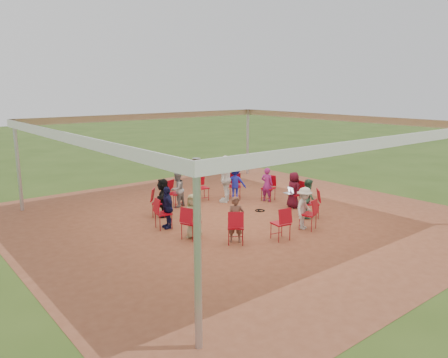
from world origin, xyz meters
TOP-DOWN VIEW (x-y plane):
  - ground at (0.00, 0.00)m, footprint 80.00×80.00m
  - dirt_patch at (0.00, 0.00)m, footprint 13.00×13.00m
  - tent at (0.00, 0.00)m, footprint 10.33×10.33m
  - chair_0 at (2.35, -0.42)m, footprint 0.51×0.49m
  - chair_1 at (2.24, 0.81)m, footprint 0.56×0.54m
  - chair_2 at (1.54, 1.82)m, footprint 0.60×0.61m
  - chair_3 at (0.42, 2.35)m, footprint 0.49×0.51m
  - chair_4 at (-0.81, 2.24)m, footprint 0.54×0.56m
  - chair_5 at (-1.82, 1.54)m, footprint 0.61×0.60m
  - chair_6 at (-2.35, 0.42)m, footprint 0.51×0.49m
  - chair_7 at (-2.24, -0.81)m, footprint 0.56×0.54m
  - chair_8 at (-1.54, -1.82)m, footprint 0.60×0.61m
  - chair_9 at (-0.42, -2.35)m, footprint 0.49×0.51m
  - chair_10 at (0.81, -2.24)m, footprint 0.54×0.56m
  - chair_11 at (1.82, -1.54)m, footprint 0.61×0.60m
  - person_seated_0 at (2.23, -0.40)m, footprint 0.43×0.64m
  - person_seated_1 at (2.13, 0.77)m, footprint 0.43×0.52m
  - person_seated_2 at (1.46, 1.73)m, footprint 0.85×0.81m
  - person_seated_3 at (-0.77, 2.13)m, footprint 0.67×0.52m
  - person_seated_4 at (-1.73, 1.46)m, footprint 1.05×1.14m
  - person_seated_5 at (-2.23, 0.40)m, footprint 0.49×0.77m
  - person_seated_6 at (-2.13, -0.77)m, footprint 0.52×0.67m
  - person_seated_7 at (-1.46, -1.73)m, footprint 0.53×0.51m
  - person_seated_8 at (0.77, -2.13)m, footprint 0.87×0.63m
  - person_seated_9 at (1.73, -1.46)m, footprint 0.64×0.67m
  - standing_person at (0.94, 1.63)m, footprint 1.08×0.99m
  - cable_coil at (1.07, -0.01)m, footprint 0.39×0.39m
  - laptop at (2.07, -0.37)m, footprint 0.30×0.35m

SIDE VIEW (x-z plane):
  - ground at x=0.00m, z-range 0.00..0.00m
  - dirt_patch at x=0.00m, z-range 0.01..0.01m
  - cable_coil at x=1.07m, z-range 0.01..0.03m
  - chair_0 at x=2.35m, z-range 0.00..0.90m
  - chair_1 at x=2.24m, z-range 0.00..0.90m
  - chair_2 at x=1.54m, z-range 0.00..0.90m
  - chair_3 at x=0.42m, z-range 0.00..0.90m
  - chair_4 at x=-0.81m, z-range 0.00..0.90m
  - chair_5 at x=-1.82m, z-range 0.00..0.90m
  - chair_6 at x=-2.35m, z-range 0.00..0.90m
  - chair_7 at x=-2.24m, z-range 0.00..0.90m
  - chair_8 at x=-1.54m, z-range 0.00..0.90m
  - chair_9 at x=-0.42m, z-range 0.00..0.90m
  - chair_10 at x=0.81m, z-range 0.00..0.90m
  - chair_11 at x=1.82m, z-range 0.00..0.90m
  - laptop at x=2.07m, z-range 0.47..0.69m
  - person_seated_0 at x=2.23m, z-range 0.01..1.22m
  - person_seated_1 at x=2.13m, z-range 0.01..1.22m
  - person_seated_2 at x=1.46m, z-range 0.01..1.22m
  - person_seated_3 at x=-0.77m, z-range 0.01..1.22m
  - person_seated_4 at x=-1.73m, z-range 0.01..1.22m
  - person_seated_5 at x=-2.23m, z-range 0.01..1.22m
  - person_seated_6 at x=-2.13m, z-range 0.01..1.22m
  - person_seated_7 at x=-1.46m, z-range 0.01..1.22m
  - person_seated_8 at x=0.77m, z-range 0.01..1.22m
  - person_seated_9 at x=1.73m, z-range 0.01..1.22m
  - standing_person at x=0.94m, z-range 0.01..1.67m
  - tent at x=0.00m, z-range 0.87..3.87m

